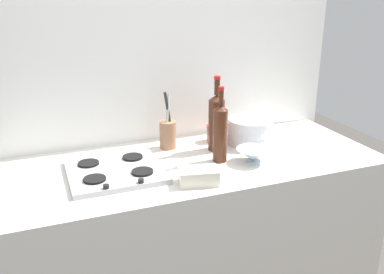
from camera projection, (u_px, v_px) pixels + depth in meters
counter_block at (192, 243)px, 2.13m from camera, size 1.80×0.70×0.90m
backsplash_panel at (166, 101)px, 2.25m from camera, size 1.90×0.06×2.19m
stovetop_hob at (115, 171)px, 1.85m from camera, size 0.40×0.39×0.04m
plate_stack at (250, 131)px, 2.19m from camera, size 0.24×0.24×0.13m
wine_bottle_leftmost at (220, 132)px, 1.93m from camera, size 0.07×0.07×0.36m
wine_bottle_mid_left at (216, 121)px, 2.07m from camera, size 0.08×0.08×0.37m
mixing_bowl at (253, 155)px, 1.95m from camera, size 0.16×0.16×0.07m
butter_dish at (198, 176)px, 1.75m from camera, size 0.18×0.14×0.06m
utensil_crock at (168, 133)px, 2.12m from camera, size 0.08×0.08×0.29m
condiment_jar_front at (214, 133)px, 2.22m from camera, size 0.08×0.08×0.09m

